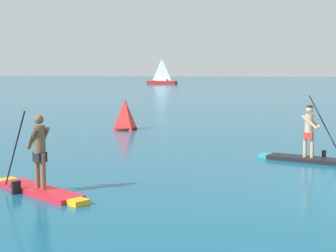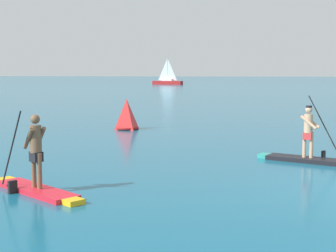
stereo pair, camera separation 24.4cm
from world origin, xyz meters
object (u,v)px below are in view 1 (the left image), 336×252
(race_marker_buoy, at_px, (125,116))
(sailboat_left_horizon, at_px, (162,81))
(paddleboarder_mid_center, at_px, (311,151))
(paddleboarder_near_left, at_px, (39,177))

(race_marker_buoy, bearing_deg, sailboat_left_horizon, 97.72)
(paddleboarder_mid_center, relative_size, race_marker_buoy, 2.18)
(race_marker_buoy, height_order, sailboat_left_horizon, sailboat_left_horizon)
(paddleboarder_near_left, xyz_separation_m, sailboat_left_horizon, (-11.20, 88.34, 0.40))
(paddleboarder_mid_center, bearing_deg, paddleboarder_near_left, -118.86)
(paddleboarder_near_left, distance_m, race_marker_buoy, 12.53)
(paddleboarder_mid_center, relative_size, sailboat_left_horizon, 0.50)
(paddleboarder_mid_center, height_order, sailboat_left_horizon, sailboat_left_horizon)
(paddleboarder_near_left, distance_m, sailboat_left_horizon, 89.05)
(paddleboarder_near_left, bearing_deg, paddleboarder_mid_center, -106.99)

